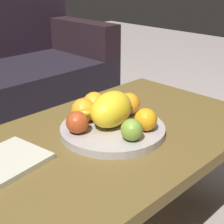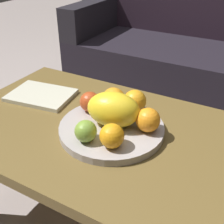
# 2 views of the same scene
# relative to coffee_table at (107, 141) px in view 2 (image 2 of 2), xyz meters

# --- Properties ---
(ground_plane) EXTENTS (8.00, 8.00, 0.00)m
(ground_plane) POSITION_rel_coffee_table_xyz_m (0.00, 0.00, -0.40)
(ground_plane) COLOR gray
(coffee_table) EXTENTS (1.10, 0.65, 0.44)m
(coffee_table) POSITION_rel_coffee_table_xyz_m (0.00, 0.00, 0.00)
(coffee_table) COLOR brown
(coffee_table) RESTS_ON ground_plane
(couch) EXTENTS (1.70, 0.70, 0.90)m
(couch) POSITION_rel_coffee_table_xyz_m (0.03, 1.18, -0.09)
(couch) COLOR black
(couch) RESTS_ON ground_plane
(fruit_bowl) EXTENTS (0.35, 0.35, 0.03)m
(fruit_bowl) POSITION_rel_coffee_table_xyz_m (0.02, 0.00, 0.06)
(fruit_bowl) COLOR #A39C9A
(fruit_bowl) RESTS_ON coffee_table
(melon_large_front) EXTENTS (0.19, 0.15, 0.12)m
(melon_large_front) POSITION_rel_coffee_table_xyz_m (0.02, 0.01, 0.13)
(melon_large_front) COLOR yellow
(melon_large_front) RESTS_ON fruit_bowl
(orange_front) EXTENTS (0.08, 0.08, 0.08)m
(orange_front) POSITION_rel_coffee_table_xyz_m (-0.03, 0.09, 0.11)
(orange_front) COLOR orange
(orange_front) RESTS_ON fruit_bowl
(orange_left) EXTENTS (0.07, 0.07, 0.07)m
(orange_left) POSITION_rel_coffee_table_xyz_m (0.07, -0.10, 0.11)
(orange_left) COLOR orange
(orange_left) RESTS_ON fruit_bowl
(orange_right) EXTENTS (0.08, 0.08, 0.08)m
(orange_right) POSITION_rel_coffee_table_xyz_m (0.05, 0.12, 0.11)
(orange_right) COLOR orange
(orange_right) RESTS_ON fruit_bowl
(orange_back) EXTENTS (0.08, 0.08, 0.08)m
(orange_back) POSITION_rel_coffee_table_xyz_m (0.13, 0.03, 0.11)
(orange_back) COLOR orange
(orange_back) RESTS_ON fruit_bowl
(apple_front) EXTENTS (0.07, 0.07, 0.07)m
(apple_front) POSITION_rel_coffee_table_xyz_m (-0.01, -0.11, 0.11)
(apple_front) COLOR olive
(apple_front) RESTS_ON fruit_bowl
(apple_left) EXTENTS (0.07, 0.07, 0.07)m
(apple_left) POSITION_rel_coffee_table_xyz_m (-0.09, 0.05, 0.11)
(apple_left) COLOR #AB401B
(apple_left) RESTS_ON fruit_bowl
(banana_bunch) EXTENTS (0.17, 0.15, 0.06)m
(banana_bunch) POSITION_rel_coffee_table_xyz_m (0.01, 0.09, 0.10)
(banana_bunch) COLOR yellow
(banana_bunch) RESTS_ON fruit_bowl
(magazine) EXTENTS (0.27, 0.21, 0.02)m
(magazine) POSITION_rel_coffee_table_xyz_m (-0.35, 0.07, 0.06)
(magazine) COLOR beige
(magazine) RESTS_ON coffee_table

